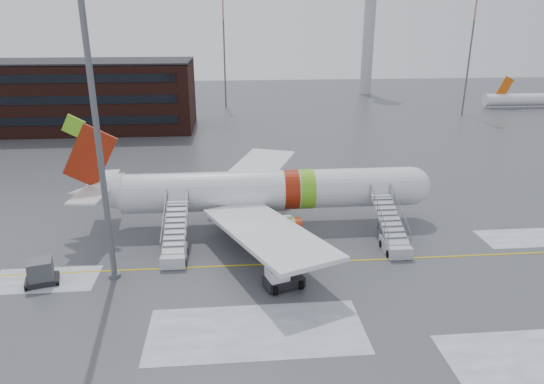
{
  "coord_description": "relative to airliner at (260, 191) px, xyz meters",
  "views": [
    {
      "loc": [
        -7.35,
        -36.52,
        18.96
      ],
      "look_at": [
        -3.6,
        5.52,
        4.0
      ],
      "focal_mm": 32.0,
      "sensor_mm": 36.0,
      "label": 1
    }
  ],
  "objects": [
    {
      "name": "terminal_building",
      "position": [
        -40.45,
        47.46,
        2.78
      ],
      "size": [
        62.0,
        16.11,
        12.3
      ],
      "color": "#3F1E16",
      "rests_on": "ground"
    },
    {
      "name": "pushback_tug",
      "position": [
        0.74,
        -12.27,
        -2.68
      ],
      "size": [
        3.26,
        2.82,
        1.67
      ],
      "color": "black",
      "rests_on": "ground"
    },
    {
      "name": "airstair_aft",
      "position": [
        -7.67,
        -6.54,
        -2.35
      ],
      "size": [
        2.05,
        7.7,
        3.48
      ],
      "color": "silver",
      "rests_on": "ground"
    },
    {
      "name": "light_mast_near",
      "position": [
        -12.1,
        -9.52,
        10.66
      ],
      "size": [
        1.2,
        1.2,
        27.34
      ],
      "color": "#595B60",
      "rests_on": "ground"
    },
    {
      "name": "airstair_fwd",
      "position": [
        11.18,
        -6.54,
        -2.35
      ],
      "size": [
        2.05,
        7.7,
        3.48
      ],
      "color": "#B2B5B9",
      "rests_on": "ground"
    },
    {
      "name": "light_mast_far_ne",
      "position": [
        46.55,
        54.48,
        10.42
      ],
      "size": [
        1.2,
        1.2,
        24.25
      ],
      "color": "#595B60",
      "rests_on": "ground"
    },
    {
      "name": "airliner",
      "position": [
        0.0,
        0.0,
        0.0
      ],
      "size": [
        35.03,
        32.97,
        11.18
      ],
      "color": "white",
      "rests_on": "ground"
    },
    {
      "name": "light_mast_far_n",
      "position": [
        -3.45,
        70.48,
        10.42
      ],
      "size": [
        1.2,
        1.2,
        24.25
      ],
      "color": "#595B60",
      "rests_on": "ground"
    },
    {
      "name": "ground",
      "position": [
        4.55,
        -7.52,
        -3.42
      ],
      "size": [
        260.0,
        260.0,
        0.0
      ],
      "primitive_type": "plane",
      "color": "#494C4F",
      "rests_on": "ground"
    },
    {
      "name": "control_tower",
      "position": [
        34.55,
        87.48,
        15.33
      ],
      "size": [
        6.4,
        6.4,
        30.0
      ],
      "color": "#B2B5BA",
      "rests_on": "ground"
    },
    {
      "name": "uld_container",
      "position": [
        -17.37,
        -10.06,
        -2.5
      ],
      "size": [
        2.77,
        2.33,
        1.96
      ],
      "color": "black",
      "rests_on": "ground"
    }
  ]
}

